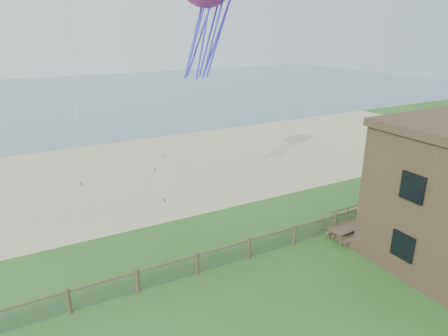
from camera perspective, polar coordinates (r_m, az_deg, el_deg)
The scene contains 7 objects.
ground at distance 17.97m, azimuth 14.42°, elevation -21.40°, with size 160.00×160.00×0.00m, color #2F591E.
sand_beach at distance 35.01m, azimuth -10.43°, elevation -0.21°, with size 72.00×20.00×0.02m, color #C4B98D.
ocean at distance 77.05m, azimuth -21.09°, elevation 9.51°, with size 160.00×68.00×0.02m, color slate.
chainlink_fence at distance 21.47m, azimuth 3.55°, elevation -11.52°, with size 36.20×0.20×1.25m, color #4B392A, non-canonical shape.
motel_deck at distance 29.40m, azimuth 26.81°, elevation -5.46°, with size 15.00×2.00×0.50m, color brown.
picnic_table at distance 24.30m, azimuth 17.21°, elevation -8.82°, with size 2.07×1.56×0.87m, color brown, non-canonical shape.
octopus_kite at distance 24.03m, azimuth -2.53°, elevation 20.42°, with size 3.20×2.26×6.58m, color #FF2839, non-canonical shape.
Camera 1 is at (-9.92, -9.52, 11.57)m, focal length 32.00 mm.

